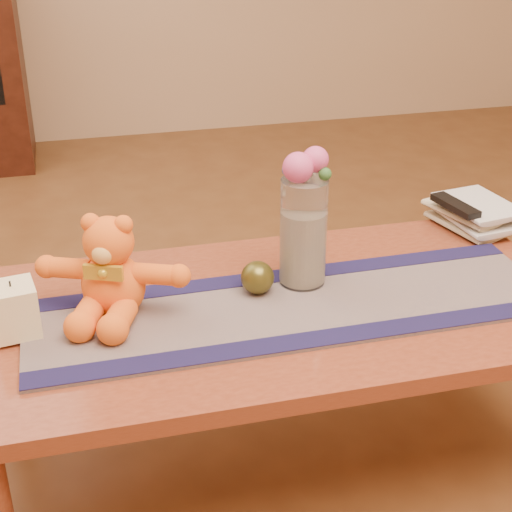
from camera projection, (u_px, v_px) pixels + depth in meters
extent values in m
plane|color=brown|center=(275.00, 455.00, 1.97)|extent=(5.50, 5.50, 0.00)
cube|color=maroon|center=(277.00, 311.00, 1.78)|extent=(1.40, 0.70, 0.04)
cylinder|color=maroon|center=(8.00, 361.00, 1.99)|extent=(0.07, 0.07, 0.41)
cylinder|color=maroon|center=(458.00, 300.00, 2.27)|extent=(0.07, 0.07, 0.41)
cube|color=#161A3E|center=(294.00, 307.00, 1.75)|extent=(1.20, 0.36, 0.01)
cube|color=#16133B|center=(314.00, 339.00, 1.62)|extent=(1.20, 0.07, 0.00)
cube|color=#16133B|center=(276.00, 276.00, 1.87)|extent=(1.20, 0.07, 0.00)
cube|color=#F6EAB5|center=(14.00, 310.00, 1.62)|extent=(0.11, 0.11, 0.11)
cylinder|color=black|center=(10.00, 284.00, 1.59)|extent=(0.00, 0.00, 0.01)
cylinder|color=silver|center=(303.00, 232.00, 1.79)|extent=(0.11, 0.11, 0.26)
cylinder|color=beige|center=(303.00, 247.00, 1.81)|extent=(0.09, 0.09, 0.18)
sphere|color=#D74C8B|center=(298.00, 168.00, 1.70)|extent=(0.07, 0.07, 0.07)
sphere|color=#D74C8B|center=(315.00, 159.00, 1.72)|extent=(0.06, 0.06, 0.06)
sphere|color=#5362B4|center=(305.00, 163.00, 1.75)|extent=(0.04, 0.04, 0.04)
sphere|color=#5362B4|center=(290.00, 170.00, 1.73)|extent=(0.04, 0.04, 0.04)
sphere|color=#33662D|center=(325.00, 174.00, 1.72)|extent=(0.03, 0.03, 0.03)
sphere|color=#4A4618|center=(257.00, 277.00, 1.78)|extent=(0.09, 0.09, 0.08)
imported|color=beige|center=(450.00, 229.00, 2.11)|extent=(0.22, 0.26, 0.02)
imported|color=beige|center=(453.00, 223.00, 2.10)|extent=(0.19, 0.24, 0.02)
imported|color=beige|center=(449.00, 217.00, 2.09)|extent=(0.23, 0.26, 0.02)
imported|color=beige|center=(454.00, 210.00, 2.08)|extent=(0.20, 0.25, 0.02)
cube|color=black|center=(455.00, 205.00, 2.07)|extent=(0.08, 0.17, 0.02)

